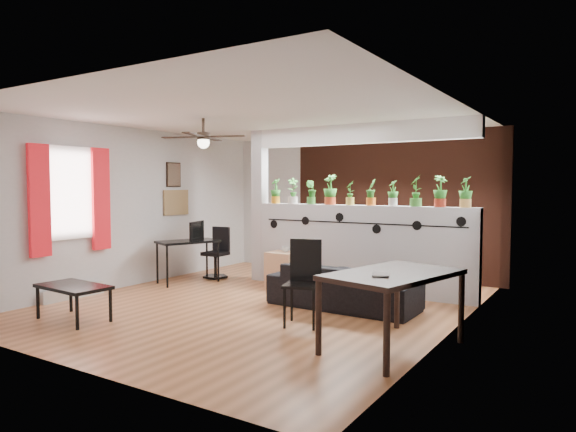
% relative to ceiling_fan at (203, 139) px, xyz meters
% --- Properties ---
extents(room_shell, '(6.30, 7.10, 2.90)m').
position_rel_ceiling_fan_xyz_m(room_shell, '(0.80, 0.30, -1.01)').
color(room_shell, '#9B5B32').
rests_on(room_shell, ground).
extents(partition_wall, '(3.60, 0.18, 1.35)m').
position_rel_ceiling_fan_xyz_m(partition_wall, '(1.60, 1.80, -1.64)').
color(partition_wall, '#BCBCC1').
rests_on(partition_wall, ground).
extents(ceiling_header, '(3.60, 0.18, 0.30)m').
position_rel_ceiling_fan_xyz_m(ceiling_header, '(1.60, 1.80, 0.14)').
color(ceiling_header, white).
rests_on(ceiling_header, room_shell).
extents(pier_column, '(0.22, 0.20, 2.60)m').
position_rel_ceiling_fan_xyz_m(pier_column, '(-0.31, 1.80, -1.01)').
color(pier_column, '#BCBCC1').
rests_on(pier_column, ground).
extents(brick_panel, '(3.90, 0.05, 2.60)m').
position_rel_ceiling_fan_xyz_m(brick_panel, '(1.60, 3.27, -1.01)').
color(brick_panel, brown).
rests_on(brick_panel, ground).
extents(vine_decal, '(3.31, 0.01, 0.30)m').
position_rel_ceiling_fan_xyz_m(vine_decal, '(1.60, 1.70, -1.23)').
color(vine_decal, black).
rests_on(vine_decal, partition_wall).
extents(window_assembly, '(0.09, 1.30, 1.55)m').
position_rel_ceiling_fan_xyz_m(window_assembly, '(-1.76, -0.90, -0.81)').
color(window_assembly, white).
rests_on(window_assembly, room_shell).
extents(baseboard_heater, '(0.08, 1.00, 0.18)m').
position_rel_ceiling_fan_xyz_m(baseboard_heater, '(-1.74, -0.90, -2.22)').
color(baseboard_heater, beige).
rests_on(baseboard_heater, ground).
extents(corkboard, '(0.03, 0.60, 0.45)m').
position_rel_ceiling_fan_xyz_m(corkboard, '(-1.78, 1.25, -0.96)').
color(corkboard, olive).
rests_on(corkboard, room_shell).
extents(framed_art, '(0.03, 0.34, 0.44)m').
position_rel_ceiling_fan_xyz_m(framed_art, '(-1.78, 1.20, -0.46)').
color(framed_art, '#8C7259').
rests_on(framed_art, room_shell).
extents(ceiling_fan, '(1.19, 1.19, 0.43)m').
position_rel_ceiling_fan_xyz_m(ceiling_fan, '(0.00, 0.00, 0.00)').
color(ceiling_fan, black).
rests_on(ceiling_fan, room_shell).
extents(potted_plant_0, '(0.26, 0.24, 0.42)m').
position_rel_ceiling_fan_xyz_m(potted_plant_0, '(0.02, 1.80, -0.74)').
color(potted_plant_0, orange).
rests_on(potted_plant_0, partition_wall).
extents(potted_plant_1, '(0.29, 0.28, 0.44)m').
position_rel_ceiling_fan_xyz_m(potted_plant_1, '(0.37, 1.80, -0.73)').
color(potted_plant_1, white).
rests_on(potted_plant_1, partition_wall).
extents(potted_plant_2, '(0.23, 0.20, 0.40)m').
position_rel_ceiling_fan_xyz_m(potted_plant_2, '(0.72, 1.80, -0.75)').
color(potted_plant_2, '#3C8731').
rests_on(potted_plant_2, partition_wall).
extents(potted_plant_3, '(0.28, 0.24, 0.48)m').
position_rel_ceiling_fan_xyz_m(potted_plant_3, '(1.07, 1.80, -0.71)').
color(potted_plant_3, '#CB4620').
rests_on(potted_plant_3, partition_wall).
extents(potted_plant_4, '(0.17, 0.20, 0.38)m').
position_rel_ceiling_fan_xyz_m(potted_plant_4, '(1.42, 1.80, -0.76)').
color(potted_plant_4, gold).
rests_on(potted_plant_4, partition_wall).
extents(potted_plant_5, '(0.17, 0.21, 0.41)m').
position_rel_ceiling_fan_xyz_m(potted_plant_5, '(1.78, 1.80, -0.75)').
color(potted_plant_5, orange).
rests_on(potted_plant_5, partition_wall).
extents(potted_plant_6, '(0.23, 0.24, 0.38)m').
position_rel_ceiling_fan_xyz_m(potted_plant_6, '(2.13, 1.80, -0.76)').
color(potted_plant_6, silver).
rests_on(potted_plant_6, partition_wall).
extents(potted_plant_7, '(0.21, 0.25, 0.46)m').
position_rel_ceiling_fan_xyz_m(potted_plant_7, '(2.48, 1.80, -0.72)').
color(potted_plant_7, '#419235').
rests_on(potted_plant_7, partition_wall).
extents(potted_plant_8, '(0.29, 0.30, 0.45)m').
position_rel_ceiling_fan_xyz_m(potted_plant_8, '(2.83, 1.80, -0.73)').
color(potted_plant_8, '#AC2E1B').
rests_on(potted_plant_8, partition_wall).
extents(potted_plant_9, '(0.25, 0.27, 0.43)m').
position_rel_ceiling_fan_xyz_m(potted_plant_9, '(3.18, 1.80, -0.74)').
color(potted_plant_9, gold).
rests_on(potted_plant_9, partition_wall).
extents(sofa, '(1.93, 0.78, 0.56)m').
position_rel_ceiling_fan_xyz_m(sofa, '(1.85, 0.71, -2.03)').
color(sofa, black).
rests_on(sofa, ground).
extents(cube_shelf, '(0.48, 0.43, 0.57)m').
position_rel_ceiling_fan_xyz_m(cube_shelf, '(0.39, 1.46, -2.03)').
color(cube_shelf, tan).
rests_on(cube_shelf, ground).
extents(cup, '(0.13, 0.13, 0.09)m').
position_rel_ceiling_fan_xyz_m(cup, '(0.44, 1.46, -1.69)').
color(cup, gray).
rests_on(cup, cube_shelf).
extents(computer_desk, '(0.87, 1.12, 0.72)m').
position_rel_ceiling_fan_xyz_m(computer_desk, '(-1.18, 0.91, -1.66)').
color(computer_desk, black).
rests_on(computer_desk, ground).
extents(monitor, '(0.31, 0.15, 0.17)m').
position_rel_ceiling_fan_xyz_m(monitor, '(-1.18, 1.06, -1.50)').
color(monitor, black).
rests_on(monitor, computer_desk).
extents(office_chair, '(0.46, 0.46, 0.89)m').
position_rel_ceiling_fan_xyz_m(office_chair, '(-1.04, 1.51, -1.92)').
color(office_chair, black).
rests_on(office_chair, ground).
extents(dining_table, '(1.18, 1.60, 0.78)m').
position_rel_ceiling_fan_xyz_m(dining_table, '(3.05, -0.62, -1.61)').
color(dining_table, black).
rests_on(dining_table, ground).
extents(book, '(0.23, 0.26, 0.02)m').
position_rel_ceiling_fan_xyz_m(book, '(2.95, -0.92, -1.52)').
color(book, gray).
rests_on(book, dining_table).
extents(folding_chair, '(0.51, 0.51, 1.01)m').
position_rel_ceiling_fan_xyz_m(folding_chair, '(1.81, -0.27, -1.72)').
color(folding_chair, black).
rests_on(folding_chair, ground).
extents(coffee_table, '(0.97, 0.58, 0.44)m').
position_rel_ceiling_fan_xyz_m(coffee_table, '(-0.66, -1.65, -1.92)').
color(coffee_table, black).
rests_on(coffee_table, ground).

